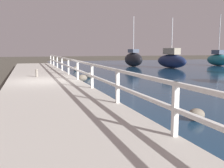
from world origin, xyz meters
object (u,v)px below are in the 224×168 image
(sailboat_teal, at_px, (218,59))
(sailboat_navy, at_px, (171,60))
(sailboat_black, at_px, (133,59))
(mooring_bollard, at_px, (37,73))

(sailboat_teal, xyz_separation_m, sailboat_navy, (-7.46, -1.78, 0.07))
(sailboat_teal, height_order, sailboat_navy, sailboat_teal)
(sailboat_teal, height_order, sailboat_black, sailboat_teal)
(mooring_bollard, relative_size, sailboat_black, 0.09)
(mooring_bollard, distance_m, sailboat_black, 16.21)
(mooring_bollard, bearing_deg, sailboat_teal, 25.09)
(mooring_bollard, xyz_separation_m, sailboat_teal, (21.36, 10.00, 0.20))
(sailboat_navy, bearing_deg, sailboat_teal, 3.22)
(sailboat_navy, height_order, sailboat_black, sailboat_black)
(sailboat_teal, bearing_deg, sailboat_navy, -166.81)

